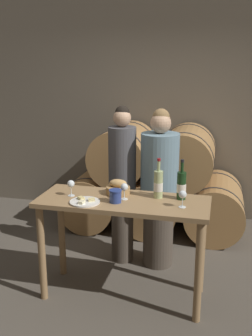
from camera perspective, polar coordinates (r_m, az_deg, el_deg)
ground_plane at (r=3.77m, az=-0.43°, el=-17.86°), size 10.00×10.00×0.00m
stone_wall_back at (r=5.32m, az=5.39°, el=10.22°), size 10.00×0.12×3.20m
barrel_stack at (r=4.93m, az=4.05°, el=-2.21°), size 2.22×0.97×1.31m
tasting_table at (r=3.42m, az=-0.45°, el=-7.13°), size 1.47×0.56×0.92m
person_left at (r=4.02m, az=-0.54°, el=-2.26°), size 0.28×0.28×1.64m
person_right at (r=3.95m, az=4.84°, el=-3.14°), size 0.38×0.38×1.63m
wine_bottle_red at (r=3.37m, az=8.05°, el=-2.53°), size 0.08×0.08×0.35m
wine_bottle_white at (r=3.38m, az=4.72°, el=-2.36°), size 0.08×0.08×0.35m
blue_crock at (r=3.28m, az=-1.55°, el=-4.01°), size 0.11×0.11×0.11m
bread_basket at (r=3.49m, az=-1.16°, el=-2.96°), size 0.21×0.21×0.13m
cheese_plate at (r=3.30m, az=-6.01°, el=-4.88°), size 0.25×0.25×0.04m
wine_glass_far_left at (r=3.45m, az=-8.00°, el=-2.38°), size 0.06×0.06×0.14m
wine_glass_left at (r=3.33m, az=-0.25°, el=-2.87°), size 0.06×0.06×0.14m
wine_glass_center at (r=3.19m, az=8.22°, el=-3.91°), size 0.06×0.06×0.14m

